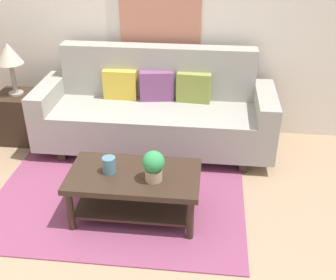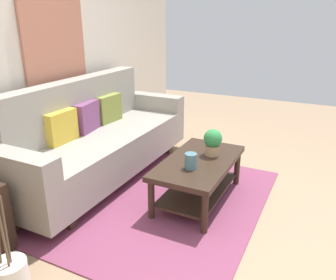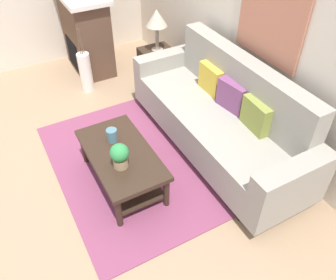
% 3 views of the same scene
% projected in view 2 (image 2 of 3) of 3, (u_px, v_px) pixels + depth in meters
% --- Properties ---
extents(ground_plane, '(9.70, 9.70, 0.00)m').
position_uv_depth(ground_plane, '(213.00, 215.00, 3.11)').
color(ground_plane, '#9E7F60').
extents(wall_back, '(5.70, 0.10, 2.70)m').
position_uv_depth(wall_back, '(36.00, 54.00, 3.46)').
color(wall_back, beige).
rests_on(wall_back, ground_plane).
extents(area_rug, '(2.30, 1.79, 0.01)m').
position_uv_depth(area_rug, '(164.00, 202.00, 3.32)').
color(area_rug, '#843D5B').
rests_on(area_rug, ground_plane).
extents(couch, '(2.49, 0.84, 1.08)m').
position_uv_depth(couch, '(98.00, 140.00, 3.73)').
color(couch, gray).
rests_on(couch, ground_plane).
extents(throw_pillow_mustard, '(0.36, 0.12, 0.32)m').
position_uv_depth(throw_pillow_mustard, '(61.00, 127.00, 3.36)').
color(throw_pillow_mustard, gold).
rests_on(throw_pillow_mustard, couch).
extents(throw_pillow_plum, '(0.37, 0.17, 0.32)m').
position_uv_depth(throw_pillow_plum, '(87.00, 117.00, 3.70)').
color(throw_pillow_plum, '#7A4270').
rests_on(throw_pillow_plum, couch).
extents(throw_pillow_olive, '(0.37, 0.14, 0.32)m').
position_uv_depth(throw_pillow_olive, '(109.00, 108.00, 4.03)').
color(throw_pillow_olive, olive).
rests_on(throw_pillow_olive, couch).
extents(coffee_table, '(1.10, 0.60, 0.43)m').
position_uv_depth(coffee_table, '(199.00, 171.00, 3.26)').
color(coffee_table, '#332319').
rests_on(coffee_table, ground_plane).
extents(tabletop_vase, '(0.11, 0.11, 0.14)m').
position_uv_depth(tabletop_vase, '(191.00, 161.00, 3.02)').
color(tabletop_vase, slate).
rests_on(tabletop_vase, coffee_table).
extents(potted_plant_tabletop, '(0.18, 0.18, 0.26)m').
position_uv_depth(potted_plant_tabletop, '(213.00, 141.00, 3.29)').
color(potted_plant_tabletop, tan).
rests_on(potted_plant_tabletop, coffee_table).
extents(floor_vase_branch_a, '(0.03, 0.02, 0.36)m').
position_uv_depth(floor_vase_branch_a, '(5.00, 230.00, 1.63)').
color(floor_vase_branch_a, brown).
rests_on(floor_vase_branch_a, floor_vase).
extents(floor_vase_branch_c, '(0.02, 0.02, 0.36)m').
position_uv_depth(floor_vase_branch_c, '(3.00, 234.00, 1.59)').
color(floor_vase_branch_c, brown).
rests_on(floor_vase_branch_c, floor_vase).
extents(framed_painting, '(0.88, 0.03, 0.87)m').
position_uv_depth(framed_painting, '(55.00, 40.00, 3.56)').
color(framed_painting, '#B77056').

